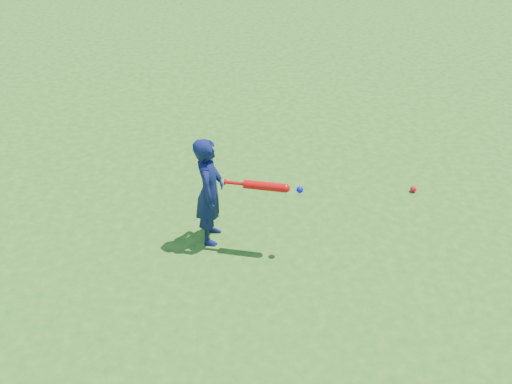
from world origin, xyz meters
TOP-DOWN VIEW (x-y plane):
  - ground at (0.00, 0.00)m, footprint 80.00×80.00m
  - child at (-0.09, -0.52)m, footprint 0.35×0.48m
  - ground_ball_red at (2.39, 0.30)m, footprint 0.08×0.08m
  - bat_swing at (0.51, -0.71)m, footprint 0.80×0.24m

SIDE VIEW (x-z plane):
  - ground at x=0.00m, z-range 0.00..0.00m
  - ground_ball_red at x=2.39m, z-range 0.00..0.08m
  - child at x=-0.09m, z-range 0.00..1.25m
  - bat_swing at x=0.51m, z-range 0.75..0.84m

